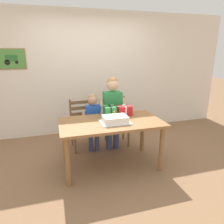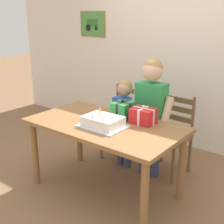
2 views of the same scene
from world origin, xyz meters
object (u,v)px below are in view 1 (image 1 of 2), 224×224
object	(u,v)px
dining_table	(111,127)
child_older	(113,107)
birthday_cake	(115,120)
child_younger	(93,117)
gift_box_beside_cake	(124,110)
chair_left	(83,124)
chair_right	(116,121)
gift_box_red_large	(110,111)

from	to	relation	value
dining_table	child_older	bearing A→B (deg)	71.49
birthday_cake	child_younger	bearing A→B (deg)	107.71
child_younger	dining_table	bearing A→B (deg)	-73.88
gift_box_beside_cake	chair_left	xyz separation A→B (m)	(-0.63, 0.55, -0.37)
birthday_cake	chair_right	bearing A→B (deg)	71.66
gift_box_red_large	gift_box_beside_cake	distance (m)	0.25
gift_box_red_large	gift_box_beside_cake	xyz separation A→B (m)	(0.25, -0.00, -0.01)
gift_box_red_large	child_older	bearing A→B (deg)	65.88
chair_right	birthday_cake	bearing A→B (deg)	-108.34
birthday_cake	gift_box_red_large	world-z (taller)	gift_box_red_large
birthday_cake	child_younger	distance (m)	0.70
gift_box_beside_cake	child_younger	distance (m)	0.60
dining_table	chair_left	bearing A→B (deg)	112.69
gift_box_beside_cake	child_younger	bearing A→B (deg)	144.43
dining_table	child_younger	distance (m)	0.59
dining_table	birthday_cake	bearing A→B (deg)	-61.75
chair_left	chair_right	size ratio (longest dim) A/B	1.00
dining_table	chair_left	size ratio (longest dim) A/B	1.69
chair_left	gift_box_red_large	bearing A→B (deg)	-55.68
dining_table	chair_right	bearing A→B (deg)	67.30
dining_table	child_younger	bearing A→B (deg)	106.12
birthday_cake	gift_box_beside_cake	xyz separation A→B (m)	(0.26, 0.32, 0.03)
dining_table	chair_left	xyz separation A→B (m)	(-0.33, 0.79, -0.19)
gift_box_red_large	child_older	xyz separation A→B (m)	(0.15, 0.33, -0.02)
child_older	child_younger	xyz separation A→B (m)	(-0.36, 0.00, -0.17)
birthday_cake	chair_left	xyz separation A→B (m)	(-0.37, 0.87, -0.34)
gift_box_red_large	chair_left	xyz separation A→B (m)	(-0.38, 0.55, -0.38)
birthday_cake	chair_right	size ratio (longest dim) A/B	0.48
dining_table	birthday_cake	xyz separation A→B (m)	(0.04, -0.08, 0.15)
birthday_cake	chair_left	distance (m)	1.01
child_older	child_younger	world-z (taller)	child_older
gift_box_red_large	child_younger	world-z (taller)	child_younger
child_younger	gift_box_beside_cake	bearing A→B (deg)	-35.57
dining_table	birthday_cake	world-z (taller)	birthday_cake
dining_table	gift_box_beside_cake	bearing A→B (deg)	38.85
birthday_cake	child_older	world-z (taller)	child_older
dining_table	child_older	world-z (taller)	child_older
chair_left	child_older	size ratio (longest dim) A/B	0.68
chair_left	chair_right	bearing A→B (deg)	-0.00
gift_box_red_large	child_younger	xyz separation A→B (m)	(-0.21, 0.33, -0.19)
gift_box_red_large	chair_right	size ratio (longest dim) A/B	0.23
dining_table	gift_box_red_large	world-z (taller)	gift_box_red_large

